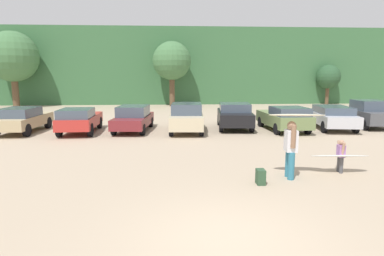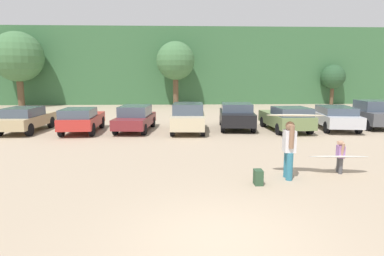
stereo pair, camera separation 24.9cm
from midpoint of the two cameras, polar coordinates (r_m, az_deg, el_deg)
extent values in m
plane|color=tan|center=(7.00, 5.81, -18.40)|extent=(120.00, 120.00, 0.00)
cube|color=#38663D|center=(41.92, -1.29, 10.37)|extent=(108.00, 12.00, 8.21)
cylinder|color=brown|center=(37.32, -27.10, 5.41)|extent=(0.63, 0.63, 2.86)
sphere|color=#427042|center=(37.31, -27.50, 10.78)|extent=(4.88, 4.88, 4.88)
cylinder|color=brown|center=(34.16, -2.59, 6.22)|extent=(0.55, 0.55, 2.94)
sphere|color=#427042|center=(34.14, -2.63, 11.44)|extent=(3.85, 3.85, 3.85)
cylinder|color=brown|center=(38.99, 22.98, 5.10)|extent=(0.37, 0.37, 1.89)
sphere|color=#284C2D|center=(38.92, 23.17, 8.07)|extent=(2.55, 2.55, 2.55)
cylinder|color=black|center=(23.19, -28.55, 0.89)|extent=(0.30, 0.69, 0.67)
cube|color=tan|center=(21.05, -26.20, 1.15)|extent=(1.95, 4.27, 0.59)
cube|color=#3F4C5B|center=(20.67, -26.73, 2.48)|extent=(1.73, 2.23, 0.48)
cylinder|color=black|center=(22.67, -26.47, 0.88)|extent=(0.25, 0.69, 0.68)
cylinder|color=black|center=(22.01, -22.70, 0.91)|extent=(0.25, 0.69, 0.68)
cylinder|color=black|center=(19.51, -25.76, -0.27)|extent=(0.25, 0.69, 0.68)
cube|color=#B72D28|center=(19.69, -17.87, 1.21)|extent=(1.89, 4.10, 0.60)
cube|color=#3F4C5B|center=(18.79, -18.56, 2.45)|extent=(1.68, 2.06, 0.46)
cylinder|color=black|center=(21.21, -19.09, 0.88)|extent=(0.24, 0.72, 0.71)
cylinder|color=black|center=(20.86, -14.87, 0.94)|extent=(0.24, 0.72, 0.71)
cylinder|color=black|center=(18.67, -21.14, -0.31)|extent=(0.24, 0.72, 0.71)
cylinder|color=black|center=(18.27, -16.37, -0.26)|extent=(0.24, 0.72, 0.71)
cube|color=maroon|center=(19.50, -9.33, 1.27)|extent=(2.13, 4.41, 0.56)
cube|color=#3F4C5B|center=(19.47, -9.35, 2.94)|extent=(1.79, 2.29, 0.57)
cylinder|color=black|center=(21.07, -10.58, 1.05)|extent=(0.28, 0.64, 0.62)
cylinder|color=black|center=(20.76, -6.39, 1.03)|extent=(0.28, 0.64, 0.62)
cylinder|color=black|center=(18.38, -12.61, -0.20)|extent=(0.28, 0.64, 0.62)
cylinder|color=black|center=(18.02, -7.83, -0.24)|extent=(0.28, 0.64, 0.62)
cube|color=beige|center=(18.82, -0.28, 1.39)|extent=(2.01, 4.13, 0.72)
cube|color=#3F4C5B|center=(18.69, -0.29, 3.35)|extent=(1.76, 2.20, 0.58)
cylinder|color=black|center=(20.22, -2.51, 0.89)|extent=(0.26, 0.66, 0.64)
cylinder|color=black|center=(20.19, 2.06, 0.89)|extent=(0.26, 0.66, 0.64)
cylinder|color=black|center=(17.59, -2.97, -0.36)|extent=(0.26, 0.66, 0.64)
cylinder|color=black|center=(17.57, 2.28, -0.37)|extent=(0.26, 0.66, 0.64)
cube|color=black|center=(20.14, 7.97, 1.83)|extent=(2.31, 4.26, 0.70)
cube|color=#3F4C5B|center=(20.03, 8.02, 3.50)|extent=(1.94, 2.11, 0.48)
cylinder|color=black|center=(21.47, 5.38, 1.39)|extent=(0.29, 0.69, 0.67)
cylinder|color=black|center=(21.60, 9.93, 1.34)|extent=(0.29, 0.69, 0.67)
cylinder|color=black|center=(18.81, 5.67, 0.27)|extent=(0.29, 0.69, 0.67)
cylinder|color=black|center=(18.95, 10.85, 0.22)|extent=(0.29, 0.69, 0.67)
cube|color=#6B7F4C|center=(20.09, 16.01, 1.44)|extent=(2.13, 4.32, 0.68)
cube|color=#3F4C5B|center=(19.17, 17.08, 2.73)|extent=(1.86, 2.03, 0.45)
cylinder|color=black|center=(21.15, 12.41, 1.03)|extent=(0.25, 0.64, 0.63)
cylinder|color=black|center=(21.74, 16.77, 1.07)|extent=(0.25, 0.64, 0.63)
cylinder|color=black|center=(18.54, 15.02, -0.19)|extent=(0.25, 0.64, 0.63)
cylinder|color=black|center=(19.21, 19.88, -0.11)|extent=(0.25, 0.64, 0.63)
cube|color=silver|center=(21.50, 23.52, 1.50)|extent=(2.47, 4.61, 0.63)
cube|color=#3F4C5B|center=(21.28, 23.74, 2.83)|extent=(2.07, 2.80, 0.41)
cylinder|color=black|center=(22.67, 20.32, 1.26)|extent=(0.31, 0.69, 0.66)
cylinder|color=black|center=(23.17, 24.36, 1.17)|extent=(0.31, 0.69, 0.66)
cylinder|color=black|center=(19.92, 22.42, 0.10)|extent=(0.31, 0.69, 0.66)
cylinder|color=black|center=(20.48, 26.94, 0.03)|extent=(0.31, 0.69, 0.66)
cube|color=#4C4F54|center=(23.26, 28.61, 1.80)|extent=(2.01, 4.01, 0.73)
cube|color=#3F4C5B|center=(23.03, 28.97, 3.39)|extent=(1.78, 1.84, 0.61)
cylinder|color=black|center=(24.07, 25.31, 1.36)|extent=(0.25, 0.66, 0.66)
cylinder|color=black|center=(24.84, 28.80, 1.32)|extent=(0.25, 0.66, 0.66)
cylinder|color=black|center=(21.78, 28.24, 0.42)|extent=(0.25, 0.66, 0.66)
cylinder|color=teal|center=(10.75, 17.00, -6.32)|extent=(0.20, 0.20, 0.87)
cylinder|color=teal|center=(11.04, 16.58, -5.90)|extent=(0.20, 0.20, 0.87)
cube|color=silver|center=(10.73, 16.97, -2.15)|extent=(0.37, 0.47, 0.67)
sphere|color=#8C664C|center=(10.65, 17.09, 0.34)|extent=(0.28, 0.28, 0.28)
cylinder|color=#8C664C|center=(10.46, 17.36, -1.47)|extent=(0.16, 0.18, 0.71)
cylinder|color=#8C664C|center=(10.93, 16.69, -1.00)|extent=(0.17, 0.32, 0.72)
cylinder|color=#4C4C51|center=(12.05, 24.66, -5.95)|extent=(0.12, 0.12, 0.53)
cylinder|color=#4C4C51|center=(12.22, 24.32, -5.73)|extent=(0.12, 0.12, 0.53)
cube|color=#9966A5|center=(12.03, 24.64, -3.69)|extent=(0.22, 0.28, 0.40)
sphere|color=tan|center=(11.97, 24.73, -2.35)|extent=(0.17, 0.17, 0.17)
cylinder|color=tan|center=(11.87, 24.95, -3.35)|extent=(0.10, 0.20, 0.44)
cylinder|color=tan|center=(12.14, 24.40, -3.05)|extent=(0.11, 0.27, 0.42)
ellipsoid|color=beige|center=(10.60, 17.94, 2.08)|extent=(1.78, 0.68, 0.13)
ellipsoid|color=white|center=(11.95, 24.42, -4.49)|extent=(1.97, 0.66, 0.20)
cube|color=#2D4C33|center=(10.16, 11.97, -8.25)|extent=(0.24, 0.34, 0.45)
camera|label=1|loc=(0.12, -89.49, 0.08)|focal=31.14mm
camera|label=2|loc=(0.12, 90.51, -0.08)|focal=31.14mm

